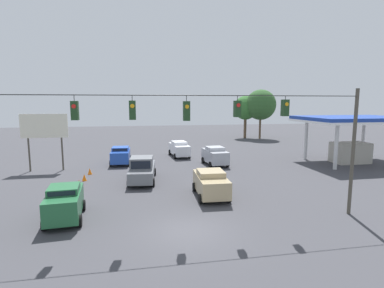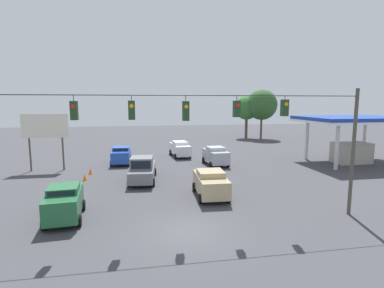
{
  "view_description": "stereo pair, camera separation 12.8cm",
  "coord_description": "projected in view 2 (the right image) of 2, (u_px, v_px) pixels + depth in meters",
  "views": [
    {
      "loc": [
        2.46,
        14.21,
        6.49
      ],
      "look_at": [
        -1.43,
        -6.93,
        3.49
      ],
      "focal_mm": 28.0,
      "sensor_mm": 36.0,
      "label": 1
    },
    {
      "loc": [
        2.33,
        14.23,
        6.49
      ],
      "look_at": [
        -1.43,
        -6.93,
        3.49
      ],
      "focal_mm": 28.0,
      "sensor_mm": 36.0,
      "label": 2
    }
  ],
  "objects": [
    {
      "name": "sedan_tan_crossing_near",
      "position": [
        211.0,
        183.0,
        20.68
      ],
      "size": [
        2.23,
        4.32,
        1.84
      ],
      "color": "tan",
      "rests_on": "ground_plane"
    },
    {
      "name": "sedan_silver_oncoming_far",
      "position": [
        215.0,
        156.0,
        31.1
      ],
      "size": [
        2.26,
        4.02,
        1.92
      ],
      "color": "#A8AAB2",
      "rests_on": "ground_plane"
    },
    {
      "name": "sedan_green_parked_shoulder",
      "position": [
        64.0,
        202.0,
        16.63
      ],
      "size": [
        2.21,
        4.02,
        1.93
      ],
      "color": "#236038",
      "rests_on": "ground_plane"
    },
    {
      "name": "ground_plane",
      "position": [
        188.0,
        231.0,
        15.18
      ],
      "size": [
        140.0,
        140.0,
        0.0
      ],
      "primitive_type": "plane",
      "color": "#3D3D42"
    },
    {
      "name": "sedan_white_oncoming_deep",
      "position": [
        180.0,
        149.0,
        36.03
      ],
      "size": [
        2.25,
        4.68,
        1.85
      ],
      "color": "silver",
      "rests_on": "ground_plane"
    },
    {
      "name": "pickup_truck_grey_withflow_mid",
      "position": [
        142.0,
        170.0,
        24.76
      ],
      "size": [
        2.49,
        5.68,
        2.12
      ],
      "color": "slate",
      "rests_on": "ground_plane"
    },
    {
      "name": "traffic_cone_second",
      "position": [
        75.0,
        192.0,
        20.94
      ],
      "size": [
        0.38,
        0.38,
        0.58
      ],
      "primitive_type": "cone",
      "color": "orange",
      "rests_on": "ground_plane"
    },
    {
      "name": "traffic_cone_third",
      "position": [
        79.0,
        183.0,
        23.16
      ],
      "size": [
        0.38,
        0.38,
        0.58
      ],
      "primitive_type": "cone",
      "color": "orange",
      "rests_on": "ground_plane"
    },
    {
      "name": "overhead_signal_span",
      "position": [
        185.0,
        134.0,
        15.19
      ],
      "size": [
        19.49,
        0.38,
        7.27
      ],
      "color": "#4C473D",
      "rests_on": "ground_plane"
    },
    {
      "name": "traffic_cone_fourth",
      "position": [
        85.0,
        177.0,
        24.95
      ],
      "size": [
        0.38,
        0.38,
        0.58
      ],
      "primitive_type": "cone",
      "color": "orange",
      "rests_on": "ground_plane"
    },
    {
      "name": "traffic_cone_fifth",
      "position": [
        90.0,
        171.0,
        27.19
      ],
      "size": [
        0.38,
        0.38,
        0.58
      ],
      "primitive_type": "cone",
      "color": "orange",
      "rests_on": "ground_plane"
    },
    {
      "name": "roadside_billboard",
      "position": [
        45.0,
        129.0,
        28.2
      ],
      "size": [
        4.21,
        0.16,
        5.43
      ],
      "color": "#4C473D",
      "rests_on": "ground_plane"
    },
    {
      "name": "gas_station",
      "position": [
        353.0,
        129.0,
        31.86
      ],
      "size": [
        10.64,
        7.66,
        4.99
      ],
      "color": "navy",
      "rests_on": "ground_plane"
    },
    {
      "name": "tree_horizon_left",
      "position": [
        262.0,
        105.0,
        52.99
      ],
      "size": [
        5.39,
        5.39,
        8.76
      ],
      "color": "brown",
      "rests_on": "ground_plane"
    },
    {
      "name": "sedan_blue_withflow_far",
      "position": [
        121.0,
        155.0,
        31.71
      ],
      "size": [
        2.12,
        4.01,
        1.83
      ],
      "color": "#234CB2",
      "rests_on": "ground_plane"
    },
    {
      "name": "tree_horizon_right",
      "position": [
        247.0,
        108.0,
        54.2
      ],
      "size": [
        4.31,
        4.31,
        7.66
      ],
      "color": "brown",
      "rests_on": "ground_plane"
    },
    {
      "name": "traffic_cone_nearest",
      "position": [
        69.0,
        200.0,
        19.2
      ],
      "size": [
        0.38,
        0.38,
        0.58
      ],
      "primitive_type": "cone",
      "color": "orange",
      "rests_on": "ground_plane"
    }
  ]
}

